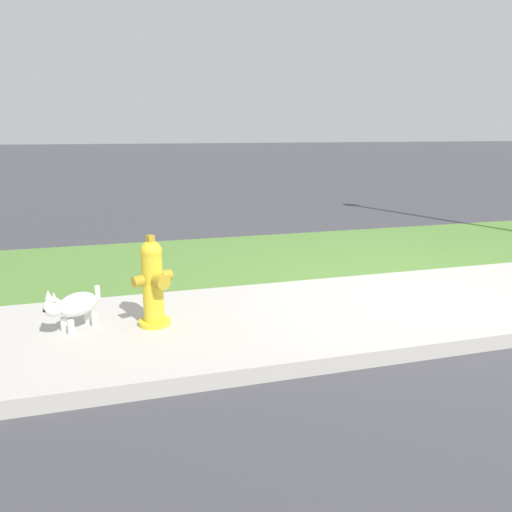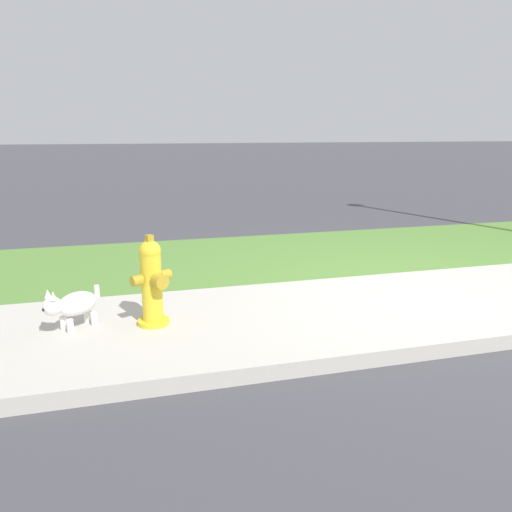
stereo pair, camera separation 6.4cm
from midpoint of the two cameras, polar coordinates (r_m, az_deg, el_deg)
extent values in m
plane|color=#424247|center=(5.17, 19.12, -4.85)|extent=(120.00, 120.00, 0.00)
cube|color=#BCB7AD|center=(5.17, 19.12, -4.80)|extent=(18.00, 1.91, 0.01)
cube|color=#568438|center=(7.00, 8.92, 0.69)|extent=(18.00, 2.48, 0.01)
cube|color=#BCB7AD|center=(4.40, 26.89, -8.14)|extent=(18.00, 0.16, 0.12)
cylinder|color=yellow|center=(4.38, -11.91, -7.47)|extent=(0.27, 0.27, 0.05)
cylinder|color=yellow|center=(4.27, -12.13, -3.41)|extent=(0.17, 0.17, 0.60)
sphere|color=yellow|center=(4.19, -12.35, 0.50)|extent=(0.18, 0.18, 0.18)
cube|color=#B29323|center=(4.17, -12.42, 1.94)|extent=(0.07, 0.07, 0.06)
cylinder|color=#B29323|center=(4.31, -10.67, -2.16)|extent=(0.12, 0.12, 0.09)
cylinder|color=#B29323|center=(4.19, -13.74, -2.81)|extent=(0.12, 0.12, 0.09)
cylinder|color=#B29323|center=(4.13, -11.23, -2.90)|extent=(0.15, 0.14, 0.12)
ellipsoid|color=white|center=(4.39, -20.08, -5.20)|extent=(0.39, 0.36, 0.19)
sphere|color=white|center=(4.29, -22.56, -5.44)|extent=(0.15, 0.15, 0.15)
sphere|color=black|center=(4.26, -23.42, -5.77)|extent=(0.03, 0.03, 0.03)
cone|color=white|center=(4.22, -22.50, -4.31)|extent=(0.08, 0.08, 0.07)
cone|color=white|center=(4.29, -23.05, -4.06)|extent=(0.08, 0.08, 0.07)
cylinder|color=white|center=(4.35, -20.77, -7.69)|extent=(0.05, 0.05, 0.13)
cylinder|color=white|center=(4.44, -21.47, -7.32)|extent=(0.05, 0.05, 0.13)
cylinder|color=white|center=(4.46, -18.34, -6.97)|extent=(0.05, 0.05, 0.13)
cylinder|color=white|center=(4.54, -19.07, -6.63)|extent=(0.05, 0.05, 0.13)
cylinder|color=white|center=(4.47, -18.05, -3.93)|extent=(0.04, 0.04, 0.11)
camera|label=1|loc=(0.03, -90.37, -0.09)|focal=35.00mm
camera|label=2|loc=(0.03, 89.63, 0.09)|focal=35.00mm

